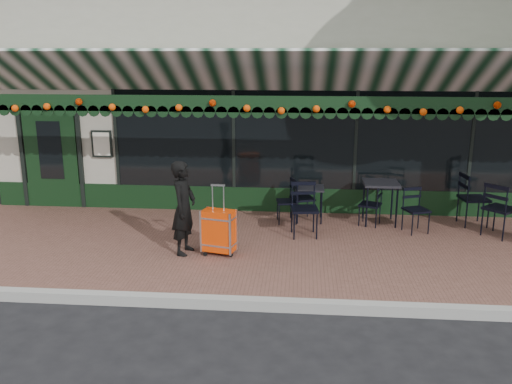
# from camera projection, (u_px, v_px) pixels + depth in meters

# --- Properties ---
(ground) EXTENTS (80.00, 80.00, 0.00)m
(ground) POSITION_uv_depth(u_px,v_px,m) (272.00, 307.00, 7.25)
(ground) COLOR black
(ground) RESTS_ON ground
(sidewalk) EXTENTS (18.00, 4.00, 0.15)m
(sidewalk) POSITION_uv_depth(u_px,v_px,m) (279.00, 249.00, 9.16)
(sidewalk) COLOR brown
(sidewalk) RESTS_ON ground
(curb) EXTENTS (18.00, 0.16, 0.15)m
(curb) POSITION_uv_depth(u_px,v_px,m) (272.00, 305.00, 7.16)
(curb) COLOR #9E9E99
(curb) RESTS_ON ground
(restaurant_building) EXTENTS (12.00, 9.60, 4.50)m
(restaurant_building) POSITION_uv_depth(u_px,v_px,m) (290.00, 92.00, 14.24)
(restaurant_building) COLOR #A19D8B
(restaurant_building) RESTS_ON ground
(woman) EXTENTS (0.45, 0.61, 1.51)m
(woman) POSITION_uv_depth(u_px,v_px,m) (184.00, 208.00, 8.61)
(woman) COLOR black
(woman) RESTS_ON sidewalk
(suitcase) EXTENTS (0.55, 0.39, 1.15)m
(suitcase) POSITION_uv_depth(u_px,v_px,m) (219.00, 231.00, 8.64)
(suitcase) COLOR #EA3C07
(suitcase) RESTS_ON sidewalk
(cafe_table_a) EXTENTS (0.65, 0.65, 0.80)m
(cafe_table_a) POSITION_uv_depth(u_px,v_px,m) (381.00, 186.00, 10.14)
(cafe_table_a) COLOR black
(cafe_table_a) RESTS_ON sidewalk
(cafe_table_b) EXTENTS (0.54, 0.54, 0.66)m
(cafe_table_b) POSITION_uv_depth(u_px,v_px,m) (310.00, 190.00, 10.33)
(cafe_table_b) COLOR black
(cafe_table_b) RESTS_ON sidewalk
(chair_a_left) EXTENTS (0.50, 0.50, 0.77)m
(chair_a_left) POSITION_uv_depth(u_px,v_px,m) (370.00, 205.00, 10.11)
(chair_a_left) COLOR black
(chair_a_left) RESTS_ON sidewalk
(chair_a_right) EXTENTS (0.56, 0.56, 1.00)m
(chair_a_right) POSITION_uv_depth(u_px,v_px,m) (474.00, 199.00, 10.09)
(chair_a_right) COLOR black
(chair_a_right) RESTS_ON sidewalk
(chair_a_front) EXTENTS (0.52, 0.52, 0.81)m
(chair_a_front) POSITION_uv_depth(u_px,v_px,m) (416.00, 210.00, 9.70)
(chair_a_front) COLOR black
(chair_a_front) RESTS_ON sidewalk
(chair_a_extra) EXTENTS (0.69, 0.69, 0.98)m
(chair_a_extra) POSITION_uv_depth(u_px,v_px,m) (500.00, 209.00, 9.47)
(chair_a_extra) COLOR black
(chair_a_extra) RESTS_ON sidewalk
(chair_b_left) EXTENTS (0.45, 0.45, 0.79)m
(chair_b_left) POSITION_uv_depth(u_px,v_px,m) (287.00, 202.00, 10.27)
(chair_b_left) COLOR black
(chair_b_left) RESTS_ON sidewalk
(chair_b_right) EXTENTS (0.54, 0.54, 0.85)m
(chair_b_right) POSITION_uv_depth(u_px,v_px,m) (302.00, 199.00, 10.40)
(chair_b_right) COLOR black
(chair_b_right) RESTS_ON sidewalk
(chair_b_front) EXTENTS (0.54, 0.54, 0.96)m
(chair_b_front) POSITION_uv_depth(u_px,v_px,m) (304.00, 210.00, 9.48)
(chair_b_front) COLOR black
(chair_b_front) RESTS_ON sidewalk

